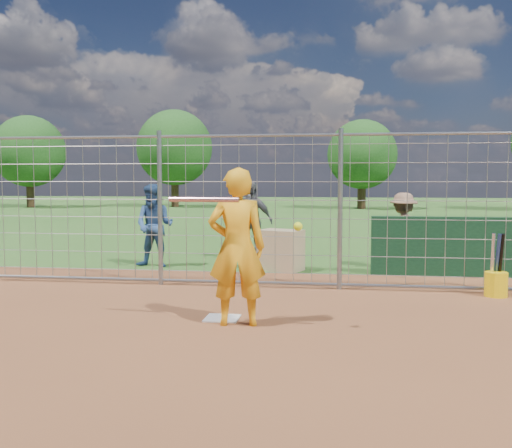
# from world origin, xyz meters

# --- Properties ---
(ground) EXTENTS (100.00, 100.00, 0.00)m
(ground) POSITION_xyz_m (0.00, 0.00, 0.00)
(ground) COLOR #2D591E
(ground) RESTS_ON ground
(infield_dirt) EXTENTS (18.00, 18.00, 0.00)m
(infield_dirt) POSITION_xyz_m (0.00, -3.00, 0.01)
(infield_dirt) COLOR brown
(infield_dirt) RESTS_ON ground
(home_plate) EXTENTS (0.43, 0.43, 0.02)m
(home_plate) POSITION_xyz_m (0.00, -0.20, 0.01)
(home_plate) COLOR silver
(home_plate) RESTS_ON ground
(dugout_wall) EXTENTS (2.60, 0.20, 1.10)m
(dugout_wall) POSITION_xyz_m (3.40, 3.60, 0.55)
(dugout_wall) COLOR #11381E
(dugout_wall) RESTS_ON ground
(batter) EXTENTS (0.77, 0.57, 1.93)m
(batter) POSITION_xyz_m (0.24, -0.46, 0.96)
(batter) COLOR #F9A415
(batter) RESTS_ON ground
(bystander_a) EXTENTS (0.88, 0.71, 1.69)m
(bystander_a) POSITION_xyz_m (-2.23, 3.92, 0.85)
(bystander_a) COLOR navy
(bystander_a) RESTS_ON ground
(bystander_b) EXTENTS (1.09, 0.62, 1.75)m
(bystander_b) POSITION_xyz_m (-0.44, 5.17, 0.88)
(bystander_b) COLOR #515256
(bystander_b) RESTS_ON ground
(bystander_c) EXTENTS (1.12, 0.85, 1.53)m
(bystander_c) POSITION_xyz_m (2.76, 4.33, 0.76)
(bystander_c) COLOR #876149
(bystander_c) RESTS_ON ground
(equipment_bin) EXTENTS (0.95, 0.82, 0.80)m
(equipment_bin) POSITION_xyz_m (0.37, 3.82, 0.40)
(equipment_bin) COLOR tan
(equipment_bin) RESTS_ON ground
(equipment_in_play) EXTENTS (1.60, 0.16, 0.39)m
(equipment_in_play) POSITION_xyz_m (0.16, -0.71, 1.48)
(equipment_in_play) COLOR silver
(equipment_in_play) RESTS_ON ground
(bucket_with_bats) EXTENTS (0.34, 0.34, 0.98)m
(bucket_with_bats) POSITION_xyz_m (3.87, 1.76, 0.25)
(bucket_with_bats) COLOR yellow
(bucket_with_bats) RESTS_ON ground
(backstop_fence) EXTENTS (9.08, 0.08, 2.60)m
(backstop_fence) POSITION_xyz_m (0.00, 2.00, 1.26)
(backstop_fence) COLOR gray
(backstop_fence) RESTS_ON ground
(tree_line) EXTENTS (44.66, 6.72, 6.48)m
(tree_line) POSITION_xyz_m (3.13, 28.13, 3.71)
(tree_line) COLOR #3F2B19
(tree_line) RESTS_ON ground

